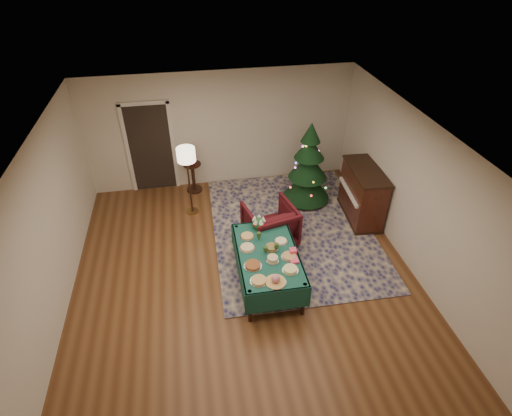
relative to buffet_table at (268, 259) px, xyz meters
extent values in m
plane|color=#593319|center=(-0.36, 0.02, -0.55)|extent=(7.00, 7.00, 0.00)
plane|color=white|center=(-0.36, 0.02, 2.15)|extent=(7.00, 7.00, 0.00)
plane|color=beige|center=(-0.36, 3.52, 0.80)|extent=(6.00, 0.00, 6.00)
plane|color=beige|center=(-3.36, 0.02, 0.80)|extent=(0.00, 7.00, 7.00)
plane|color=beige|center=(2.64, 0.02, 0.80)|extent=(0.00, 7.00, 7.00)
cube|color=black|center=(-1.96, 3.51, 0.47)|extent=(0.92, 0.02, 2.04)
cube|color=silver|center=(-2.46, 3.50, 0.50)|extent=(0.08, 0.04, 2.14)
cube|color=silver|center=(-1.46, 3.50, 0.50)|extent=(0.08, 0.04, 2.14)
cube|color=silver|center=(-1.96, 3.50, 1.55)|extent=(1.08, 0.04, 0.08)
cube|color=#13154A|center=(0.81, 1.38, -0.54)|extent=(3.31, 4.28, 0.02)
cylinder|color=black|center=(-0.44, -0.79, -0.21)|extent=(0.06, 0.06, 0.69)
cylinder|color=black|center=(-0.42, 0.80, -0.21)|extent=(0.06, 0.06, 0.69)
cylinder|color=black|center=(0.42, -0.80, -0.21)|extent=(0.06, 0.06, 0.69)
cylinder|color=black|center=(0.44, 0.79, -0.21)|extent=(0.06, 0.06, 0.69)
cube|color=#164D3D|center=(0.00, 0.00, 0.12)|extent=(1.04, 1.75, 0.04)
cube|color=#164D3D|center=(0.02, 0.86, -0.08)|extent=(1.03, 0.05, 0.43)
cube|color=#164D3D|center=(-0.02, -0.86, -0.08)|extent=(1.03, 0.05, 0.43)
cube|color=#164D3D|center=(0.49, -0.01, -0.08)|extent=(0.06, 1.76, 0.43)
cube|color=#164D3D|center=(-0.49, 0.01, -0.08)|extent=(0.06, 1.76, 0.43)
cylinder|color=silver|center=(-0.27, -0.62, 0.14)|extent=(0.28, 0.28, 0.01)
cylinder|color=tan|center=(-0.27, -0.62, 0.16)|extent=(0.24, 0.24, 0.03)
cylinder|color=silver|center=(-0.02, -0.68, 0.14)|extent=(0.33, 0.33, 0.01)
sphere|color=#CC727A|center=(-0.02, -0.68, 0.22)|extent=(0.14, 0.14, 0.14)
cylinder|color=silver|center=(0.26, -0.48, 0.14)|extent=(0.26, 0.26, 0.01)
cylinder|color=#D8D172|center=(0.26, -0.48, 0.17)|extent=(0.22, 0.22, 0.05)
cylinder|color=silver|center=(-0.30, -0.27, 0.14)|extent=(0.29, 0.29, 0.01)
cylinder|color=brown|center=(-0.30, -0.27, 0.17)|extent=(0.25, 0.25, 0.04)
cylinder|color=silver|center=(0.03, -0.22, 0.14)|extent=(0.21, 0.21, 0.01)
cylinder|color=tan|center=(0.03, -0.22, 0.19)|extent=(0.17, 0.17, 0.08)
cylinder|color=silver|center=(0.33, -0.17, 0.14)|extent=(0.26, 0.26, 0.01)
cylinder|color=#B2844C|center=(0.33, -0.17, 0.16)|extent=(0.22, 0.22, 0.03)
cylinder|color=silver|center=(-0.32, 0.16, 0.14)|extent=(0.27, 0.27, 0.01)
cylinder|color=#D8BF7F|center=(-0.32, 0.16, 0.17)|extent=(0.23, 0.23, 0.04)
cylinder|color=silver|center=(0.08, 0.08, 0.14)|extent=(0.24, 0.24, 0.01)
cylinder|color=maroon|center=(0.08, 0.08, 0.17)|extent=(0.20, 0.20, 0.05)
cylinder|color=silver|center=(0.28, 0.23, 0.14)|extent=(0.23, 0.23, 0.01)
cylinder|color=#F2EACC|center=(0.28, 0.23, 0.16)|extent=(0.20, 0.20, 0.03)
cylinder|color=silver|center=(-0.27, 0.47, 0.14)|extent=(0.25, 0.25, 0.01)
cylinder|color=tan|center=(-0.27, 0.47, 0.16)|extent=(0.21, 0.21, 0.03)
cone|color=#2D471E|center=(-0.09, 0.36, 0.18)|extent=(0.06, 0.06, 0.08)
cylinder|color=#2D471E|center=(-0.09, 0.36, 0.25)|extent=(0.07, 0.07, 0.08)
cone|color=#2D471E|center=(0.15, 0.01, 0.18)|extent=(0.06, 0.06, 0.08)
cylinder|color=#2D471E|center=(0.15, 0.01, 0.25)|extent=(0.07, 0.07, 0.08)
cone|color=#2D471E|center=(-0.04, -0.03, 0.18)|extent=(0.06, 0.06, 0.08)
cylinder|color=#2D471E|center=(-0.04, -0.03, 0.25)|extent=(0.07, 0.07, 0.08)
cube|color=#ED426B|center=(0.38, -0.28, 0.15)|extent=(0.14, 0.14, 0.04)
cube|color=#F04264|center=(0.41, -0.09, 0.18)|extent=(0.11, 0.11, 0.09)
sphere|color=#1E4C1E|center=(-0.02, 0.69, 0.23)|extent=(0.24, 0.24, 0.24)
cone|color=white|center=(0.06, 0.69, 0.34)|extent=(0.09, 0.09, 0.11)
cone|color=white|center=(0.00, 0.76, 0.34)|extent=(0.09, 0.09, 0.11)
cone|color=white|center=(-0.09, 0.73, 0.34)|extent=(0.09, 0.09, 0.11)
cone|color=white|center=(-0.09, 0.64, 0.34)|extent=(0.09, 0.09, 0.11)
cone|color=white|center=(0.00, 0.61, 0.34)|extent=(0.09, 0.09, 0.11)
sphere|color=#B20C0F|center=(0.06, 0.74, 0.26)|extent=(0.06, 0.06, 0.06)
sphere|color=#B20C0F|center=(-0.08, 0.77, 0.26)|extent=(0.06, 0.06, 0.06)
sphere|color=#B20C0F|center=(-0.11, 0.63, 0.26)|extent=(0.06, 0.06, 0.06)
sphere|color=#B20C0F|center=(0.03, 0.60, 0.26)|extent=(0.06, 0.06, 0.06)
imported|color=#430E13|center=(0.28, 1.08, -0.09)|extent=(1.06, 1.02, 0.92)
cylinder|color=#A57F3F|center=(-1.18, 2.35, -0.54)|extent=(0.26, 0.26, 0.03)
cylinder|color=black|center=(-1.18, 2.35, 0.16)|extent=(0.04, 0.04, 1.42)
cylinder|color=#FFEABF|center=(-1.18, 2.35, 0.87)|extent=(0.38, 0.38, 0.28)
cylinder|color=black|center=(-1.08, 3.22, -0.53)|extent=(0.36, 0.36, 0.04)
cylinder|color=black|center=(-1.08, 3.22, -0.20)|extent=(0.08, 0.08, 0.66)
cylinder|color=black|center=(-1.08, 3.22, 0.15)|extent=(0.40, 0.40, 0.03)
imported|color=red|center=(-1.08, 3.22, 0.29)|extent=(0.25, 0.44, 0.25)
cylinder|color=black|center=(1.39, 2.35, -0.47)|extent=(0.11, 0.11, 0.15)
cone|color=black|center=(1.39, 2.35, -0.12)|extent=(1.17, 1.17, 0.66)
cone|color=black|center=(1.39, 2.35, 0.35)|extent=(0.96, 0.96, 0.57)
cone|color=black|center=(1.39, 2.35, 0.78)|extent=(0.73, 0.73, 0.47)
cone|color=black|center=(1.39, 2.35, 1.13)|extent=(0.47, 0.47, 0.43)
cube|color=black|center=(2.34, 1.54, -0.51)|extent=(0.67, 1.36, 0.07)
cube|color=black|center=(2.34, 1.54, 0.03)|extent=(0.65, 1.34, 1.08)
cube|color=black|center=(2.34, 1.54, 0.59)|extent=(0.69, 1.38, 0.05)
cube|color=white|center=(2.06, 1.56, 0.10)|extent=(0.19, 1.12, 0.06)
camera|label=1|loc=(-1.11, -4.87, 4.63)|focal=28.00mm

